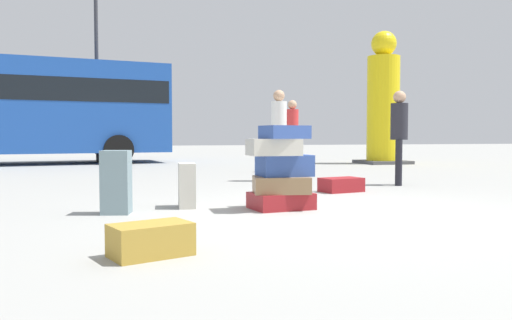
# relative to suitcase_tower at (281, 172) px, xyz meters

# --- Properties ---
(ground_plane) EXTENTS (80.00, 80.00, 0.00)m
(ground_plane) POSITION_rel_suitcase_tower_xyz_m (0.47, -0.48, -0.44)
(ground_plane) COLOR #9E9E99
(suitcase_tower) EXTENTS (0.79, 0.67, 0.99)m
(suitcase_tower) POSITION_rel_suitcase_tower_xyz_m (0.00, 0.00, 0.00)
(suitcase_tower) COLOR maroon
(suitcase_tower) RESTS_ON ground
(suitcase_slate_foreground_far) EXTENTS (0.36, 0.34, 0.71)m
(suitcase_slate_foreground_far) POSITION_rel_suitcase_tower_xyz_m (-1.89, 0.16, -0.09)
(suitcase_slate_foreground_far) COLOR gray
(suitcase_slate_foreground_far) RESTS_ON ground
(suitcase_tan_upright_blue) EXTENTS (0.65, 0.51, 0.24)m
(suitcase_tan_upright_blue) POSITION_rel_suitcase_tower_xyz_m (-1.67, -2.00, -0.32)
(suitcase_tan_upright_blue) COLOR #B28C33
(suitcase_tan_upright_blue) RESTS_ON ground
(suitcase_cream_left_side) EXTENTS (0.23, 0.39, 0.54)m
(suitcase_cream_left_side) POSITION_rel_suitcase_tower_xyz_m (-1.06, 0.45, -0.17)
(suitcase_cream_left_side) COLOR beige
(suitcase_cream_left_side) RESTS_ON ground
(suitcase_maroon_right_side) EXTENTS (0.70, 0.51, 0.22)m
(suitcase_maroon_right_side) POSITION_rel_suitcase_tower_xyz_m (1.51, 1.52, -0.33)
(suitcase_maroon_right_side) COLOR maroon
(suitcase_maroon_right_side) RESTS_ON ground
(person_bearded_onlooker) EXTENTS (0.30, 0.34, 1.73)m
(person_bearded_onlooker) POSITION_rel_suitcase_tower_xyz_m (2.25, 5.83, 0.59)
(person_bearded_onlooker) COLOR #3F334C
(person_bearded_onlooker) RESTS_ON ground
(person_tourist_with_camera) EXTENTS (0.30, 0.31, 1.67)m
(person_tourist_with_camera) POSITION_rel_suitcase_tower_xyz_m (2.95, 2.23, 0.55)
(person_tourist_with_camera) COLOR black
(person_tourist_with_camera) RESTS_ON ground
(person_passerby_in_red) EXTENTS (0.30, 0.34, 1.75)m
(person_passerby_in_red) POSITION_rel_suitcase_tower_xyz_m (1.16, 3.58, 0.61)
(person_passerby_in_red) COLOR brown
(person_passerby_in_red) RESTS_ON ground
(yellow_dummy_statue) EXTENTS (1.41, 1.41, 4.13)m
(yellow_dummy_statue) POSITION_rel_suitcase_tower_xyz_m (6.26, 8.57, 1.39)
(yellow_dummy_statue) COLOR yellow
(yellow_dummy_statue) RESTS_ON ground
(parked_bus) EXTENTS (9.79, 3.78, 3.15)m
(parked_bus) POSITION_rel_suitcase_tower_xyz_m (-4.98, 11.15, 1.39)
(parked_bus) COLOR #1E4CA5
(parked_bus) RESTS_ON ground
(lamp_post) EXTENTS (0.36, 0.36, 7.06)m
(lamp_post) POSITION_rel_suitcase_tower_xyz_m (-2.37, 11.53, 4.07)
(lamp_post) COLOR #333338
(lamp_post) RESTS_ON ground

